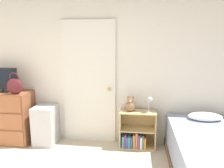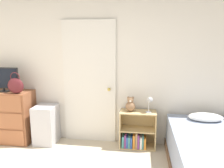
# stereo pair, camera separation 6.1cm
# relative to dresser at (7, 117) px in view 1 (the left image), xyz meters

# --- Properties ---
(wall_back) EXTENTS (10.00, 0.06, 2.55)m
(wall_back) POSITION_rel_dresser_xyz_m (1.67, 0.27, 0.82)
(wall_back) COLOR silver
(wall_back) RESTS_ON ground_plane
(door_closed) EXTENTS (0.91, 0.09, 2.09)m
(door_closed) POSITION_rel_dresser_xyz_m (1.44, 0.22, 0.60)
(door_closed) COLOR silver
(door_closed) RESTS_ON ground_plane
(dresser) EXTENTS (0.88, 0.44, 0.90)m
(dresser) POSITION_rel_dresser_xyz_m (0.00, 0.00, 0.00)
(dresser) COLOR brown
(dresser) RESTS_ON ground_plane
(tv) EXTENTS (0.56, 0.16, 0.42)m
(tv) POSITION_rel_dresser_xyz_m (-0.01, -0.02, 0.67)
(tv) COLOR black
(tv) RESTS_ON dresser
(handbag) EXTENTS (0.28, 0.10, 0.36)m
(handbag) POSITION_rel_dresser_xyz_m (0.28, -0.13, 0.59)
(handbag) COLOR #591E23
(handbag) RESTS_ON dresser
(storage_bin) EXTENTS (0.35, 0.40, 0.66)m
(storage_bin) POSITION_rel_dresser_xyz_m (0.70, 0.02, -0.12)
(storage_bin) COLOR silver
(storage_bin) RESTS_ON ground_plane
(bookshelf) EXTENTS (0.59, 0.29, 0.62)m
(bookshelf) POSITION_rel_dresser_xyz_m (2.25, 0.07, -0.22)
(bookshelf) COLOR tan
(bookshelf) RESTS_ON ground_plane
(teddy_bear) EXTENTS (0.16, 0.16, 0.25)m
(teddy_bear) POSITION_rel_dresser_xyz_m (2.15, 0.07, 0.28)
(teddy_bear) COLOR #8C6647
(teddy_bear) RESTS_ON bookshelf
(desk_lamp) EXTENTS (0.11, 0.10, 0.26)m
(desk_lamp) POSITION_rel_dresser_xyz_m (2.46, 0.03, 0.35)
(desk_lamp) COLOR #B2B2B7
(desk_lamp) RESTS_ON bookshelf
(bed) EXTENTS (1.13, 1.84, 0.67)m
(bed) POSITION_rel_dresser_xyz_m (3.30, -0.69, -0.17)
(bed) COLOR brown
(bed) RESTS_ON ground_plane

